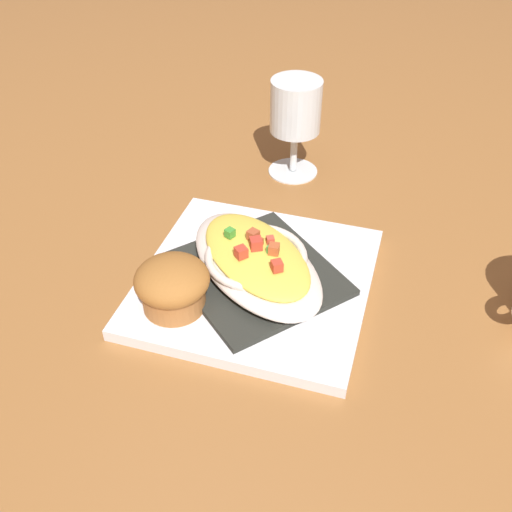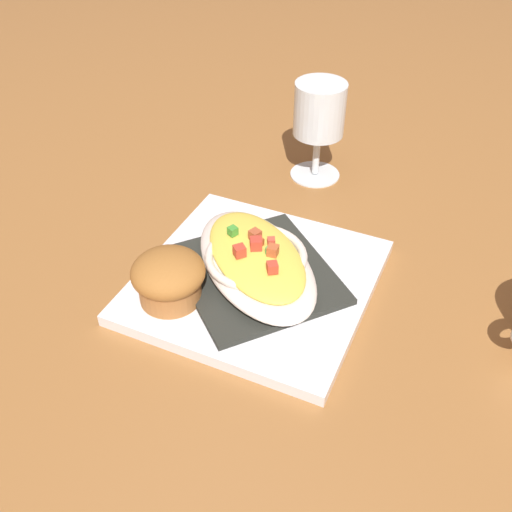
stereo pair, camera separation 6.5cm
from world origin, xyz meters
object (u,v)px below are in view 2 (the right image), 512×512
at_px(gratin_dish, 256,260).
at_px(stemmed_glass, 319,115).
at_px(square_plate, 256,281).
at_px(muffin, 169,277).

height_order(gratin_dish, stemmed_glass, stemmed_glass).
xyz_separation_m(square_plate, gratin_dish, (0.00, 0.00, 0.03)).
bearing_deg(square_plate, gratin_dish, 68.92).
bearing_deg(muffin, gratin_dish, 140.63).
xyz_separation_m(muffin, stemmed_glass, (-0.32, 0.02, 0.05)).
bearing_deg(square_plate, stemmed_glass, -169.79).
relative_size(square_plate, stemmed_glass, 1.81).
distance_m(square_plate, stemmed_glass, 0.27).
bearing_deg(gratin_dish, square_plate, -111.08).
relative_size(square_plate, muffin, 3.20).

